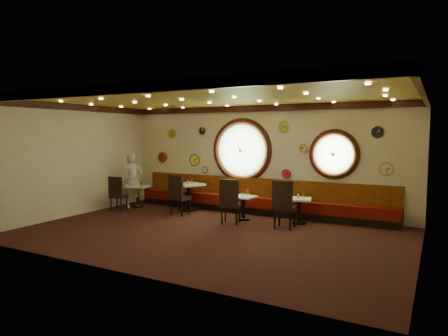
{
  "coord_description": "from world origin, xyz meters",
  "views": [
    {
      "loc": [
        4.74,
        -8.02,
        2.38
      ],
      "look_at": [
        -0.04,
        0.8,
        1.5
      ],
      "focal_mm": 32.0,
      "sensor_mm": 36.0,
      "label": 1
    }
  ],
  "objects_px": {
    "chair_d": "(284,201)",
    "waiter": "(133,181)",
    "condiment_d_pepper": "(299,197)",
    "condiment_a_bottle": "(141,184)",
    "condiment_b_salt": "(188,181)",
    "table_d": "(299,208)",
    "condiment_a_pepper": "(137,185)",
    "condiment_d_bottle": "(304,195)",
    "condiment_d_salt": "(298,196)",
    "chair_b": "(178,192)",
    "table_a": "(138,194)",
    "condiment_c_pepper": "(244,194)",
    "chair_c": "(230,199)",
    "condiment_c_salt": "(241,194)",
    "condiment_b_pepper": "(187,182)",
    "table_c": "(243,205)",
    "condiment_a_salt": "(137,184)",
    "condiment_b_bottle": "(192,181)",
    "condiment_c_bottle": "(248,192)",
    "table_b": "(189,194)",
    "chair_a": "(117,191)"
  },
  "relations": [
    {
      "from": "condiment_c_pepper",
      "to": "condiment_a_pepper",
      "type": "bearing_deg",
      "value": 178.49
    },
    {
      "from": "table_d",
      "to": "condiment_a_pepper",
      "type": "bearing_deg",
      "value": -177.48
    },
    {
      "from": "table_a",
      "to": "condiment_b_salt",
      "type": "relative_size",
      "value": 6.98
    },
    {
      "from": "condiment_c_bottle",
      "to": "table_d",
      "type": "bearing_deg",
      "value": 6.17
    },
    {
      "from": "chair_c",
      "to": "condiment_d_salt",
      "type": "distance_m",
      "value": 1.8
    },
    {
      "from": "table_d",
      "to": "condiment_d_bottle",
      "type": "distance_m",
      "value": 0.36
    },
    {
      "from": "table_b",
      "to": "condiment_c_bottle",
      "type": "distance_m",
      "value": 2.13
    },
    {
      "from": "table_b",
      "to": "chair_c",
      "type": "relative_size",
      "value": 1.34
    },
    {
      "from": "condiment_d_bottle",
      "to": "condiment_d_salt",
      "type": "bearing_deg",
      "value": -160.45
    },
    {
      "from": "condiment_a_bottle",
      "to": "condiment_c_salt",
      "type": "bearing_deg",
      "value": -1.81
    },
    {
      "from": "condiment_c_bottle",
      "to": "waiter",
      "type": "distance_m",
      "value": 3.98
    },
    {
      "from": "table_b",
      "to": "condiment_c_bottle",
      "type": "bearing_deg",
      "value": -6.77
    },
    {
      "from": "table_c",
      "to": "chair_a",
      "type": "distance_m",
      "value": 4.0
    },
    {
      "from": "condiment_d_pepper",
      "to": "condiment_a_bottle",
      "type": "xyz_separation_m",
      "value": [
        -5.19,
        -0.09,
        0.04
      ]
    },
    {
      "from": "table_c",
      "to": "chair_b",
      "type": "relative_size",
      "value": 0.92
    },
    {
      "from": "chair_d",
      "to": "waiter",
      "type": "xyz_separation_m",
      "value": [
        -5.24,
        0.46,
        0.17
      ]
    },
    {
      "from": "condiment_b_salt",
      "to": "condiment_d_pepper",
      "type": "bearing_deg",
      "value": -3.54
    },
    {
      "from": "table_a",
      "to": "condiment_c_pepper",
      "type": "bearing_deg",
      "value": -2.46
    },
    {
      "from": "chair_c",
      "to": "condiment_c_pepper",
      "type": "bearing_deg",
      "value": 65.31
    },
    {
      "from": "condiment_b_salt",
      "to": "condiment_d_salt",
      "type": "bearing_deg",
      "value": -2.29
    },
    {
      "from": "condiment_a_pepper",
      "to": "condiment_d_bottle",
      "type": "relative_size",
      "value": 0.55
    },
    {
      "from": "condiment_c_pepper",
      "to": "table_a",
      "type": "bearing_deg",
      "value": 177.54
    },
    {
      "from": "chair_c",
      "to": "waiter",
      "type": "height_order",
      "value": "waiter"
    },
    {
      "from": "table_c",
      "to": "condiment_c_salt",
      "type": "height_order",
      "value": "condiment_c_salt"
    },
    {
      "from": "chair_c",
      "to": "condiment_c_salt",
      "type": "height_order",
      "value": "chair_c"
    },
    {
      "from": "table_c",
      "to": "condiment_d_salt",
      "type": "distance_m",
      "value": 1.51
    },
    {
      "from": "condiment_a_pepper",
      "to": "table_b",
      "type": "bearing_deg",
      "value": 10.62
    },
    {
      "from": "condiment_b_bottle",
      "to": "condiment_a_salt",
      "type": "bearing_deg",
      "value": -171.47
    },
    {
      "from": "condiment_a_salt",
      "to": "condiment_a_pepper",
      "type": "relative_size",
      "value": 1.13
    },
    {
      "from": "table_d",
      "to": "chair_b",
      "type": "distance_m",
      "value": 3.48
    },
    {
      "from": "condiment_c_bottle",
      "to": "condiment_d_bottle",
      "type": "xyz_separation_m",
      "value": [
        1.51,
        0.24,
        0.02
      ]
    },
    {
      "from": "chair_d",
      "to": "condiment_c_pepper",
      "type": "height_order",
      "value": "chair_d"
    },
    {
      "from": "condiment_b_pepper",
      "to": "chair_d",
      "type": "bearing_deg",
      "value": -13.44
    },
    {
      "from": "condiment_b_salt",
      "to": "waiter",
      "type": "height_order",
      "value": "waiter"
    },
    {
      "from": "table_a",
      "to": "condiment_d_pepper",
      "type": "height_order",
      "value": "condiment_d_pepper"
    },
    {
      "from": "chair_b",
      "to": "waiter",
      "type": "xyz_separation_m",
      "value": [
        -1.99,
        0.34,
        0.19
      ]
    },
    {
      "from": "table_b",
      "to": "condiment_b_bottle",
      "type": "distance_m",
      "value": 0.41
    },
    {
      "from": "chair_a",
      "to": "chair_c",
      "type": "distance_m",
      "value": 3.87
    },
    {
      "from": "condiment_d_bottle",
      "to": "waiter",
      "type": "xyz_separation_m",
      "value": [
        -5.49,
        -0.38,
        0.1
      ]
    },
    {
      "from": "table_b",
      "to": "condiment_c_pepper",
      "type": "bearing_deg",
      "value": -11.68
    },
    {
      "from": "condiment_a_pepper",
      "to": "condiment_a_bottle",
      "type": "bearing_deg",
      "value": 43.71
    },
    {
      "from": "condiment_a_pepper",
      "to": "condiment_b_bottle",
      "type": "relative_size",
      "value": 0.64
    },
    {
      "from": "table_a",
      "to": "condiment_b_pepper",
      "type": "bearing_deg",
      "value": 7.05
    },
    {
      "from": "chair_d",
      "to": "condiment_a_bottle",
      "type": "xyz_separation_m",
      "value": [
        -5.03,
        0.62,
        0.07
      ]
    },
    {
      "from": "table_b",
      "to": "condiment_d_pepper",
      "type": "height_order",
      "value": "table_b"
    },
    {
      "from": "condiment_a_salt",
      "to": "condiment_c_salt",
      "type": "relative_size",
      "value": 1.32
    },
    {
      "from": "chair_b",
      "to": "condiment_b_pepper",
      "type": "relative_size",
      "value": 7.53
    },
    {
      "from": "condiment_b_pepper",
      "to": "condiment_d_bottle",
      "type": "bearing_deg",
      "value": 0.46
    },
    {
      "from": "table_d",
      "to": "condiment_d_pepper",
      "type": "height_order",
      "value": "condiment_d_pepper"
    },
    {
      "from": "condiment_a_pepper",
      "to": "condiment_b_pepper",
      "type": "xyz_separation_m",
      "value": [
        1.74,
        0.29,
        0.15
      ]
    }
  ]
}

